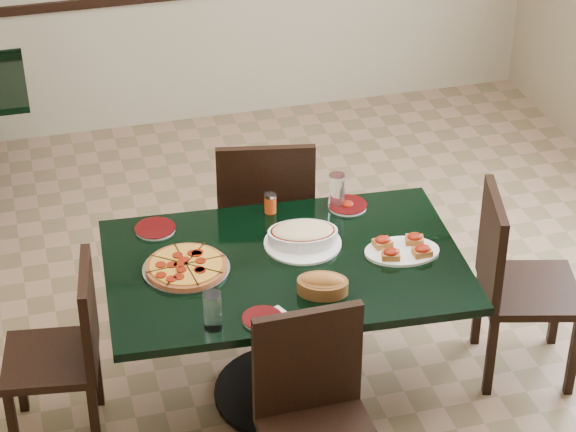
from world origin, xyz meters
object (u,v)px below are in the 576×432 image
object	(u,v)px
pepperoni_pizza	(186,267)
chair_left	(68,346)
chair_near	(315,413)
lasagna_casserole	(303,236)
bread_basket	(323,284)
chair_far	(265,214)
main_table	(285,296)
bruschetta_platter	(402,248)
chair_right	(513,276)

from	to	relation	value
pepperoni_pizza	chair_left	bearing A→B (deg)	-175.43
chair_near	pepperoni_pizza	size ratio (longest dim) A/B	2.49
pepperoni_pizza	lasagna_casserole	distance (m)	0.54
bread_basket	chair_far	bearing A→B (deg)	110.82
main_table	pepperoni_pizza	bearing A→B (deg)	177.04
bread_basket	bruschetta_platter	bearing A→B (deg)	44.75
chair_far	bruschetta_platter	size ratio (longest dim) A/B	2.79
main_table	chair_far	bearing A→B (deg)	86.84
pepperoni_pizza	bread_basket	size ratio (longest dim) A/B	1.50
lasagna_casserole	bread_basket	distance (m)	0.37
chair_left	bruschetta_platter	world-z (taller)	chair_left
chair_near	main_table	bearing A→B (deg)	83.40
chair_near	chair_right	distance (m)	1.31
chair_far	pepperoni_pizza	world-z (taller)	chair_far
pepperoni_pizza	bruschetta_platter	world-z (taller)	bruschetta_platter
chair_near	chair_left	world-z (taller)	chair_near
chair_far	bread_basket	distance (m)	0.98
chair_far	lasagna_casserole	size ratio (longest dim) A/B	2.90
chair_right	main_table	bearing A→B (deg)	100.55
chair_left	bruschetta_platter	distance (m)	1.51
chair_far	lasagna_casserole	xyz separation A→B (m)	(0.03, -0.58, 0.23)
chair_near	lasagna_casserole	xyz separation A→B (m)	(0.19, 0.85, 0.27)
pepperoni_pizza	bruschetta_platter	size ratio (longest dim) A/B	1.05
chair_far	chair_right	bearing A→B (deg)	152.64
chair_left	lasagna_casserole	world-z (taller)	chair_left
chair_left	bread_basket	xyz separation A→B (m)	(1.06, -0.27, 0.31)
chair_right	chair_near	bearing A→B (deg)	134.61
lasagna_casserole	chair_near	bearing A→B (deg)	-92.48
chair_right	lasagna_casserole	xyz separation A→B (m)	(-0.95, 0.20, 0.26)
bruschetta_platter	chair_left	bearing A→B (deg)	-175.72
chair_near	bread_basket	distance (m)	0.56
bread_basket	chair_right	bearing A→B (deg)	30.65
main_table	chair_far	xyz separation A→B (m)	(0.09, 0.69, 0.00)
pepperoni_pizza	lasagna_casserole	xyz separation A→B (m)	(0.54, 0.06, 0.03)
chair_far	chair_left	bearing A→B (deg)	44.18
main_table	pepperoni_pizza	xyz separation A→B (m)	(-0.42, 0.05, 0.20)
chair_left	chair_near	bearing A→B (deg)	58.65
chair_right	bread_basket	xyz separation A→B (m)	(-0.97, -0.18, 0.26)
chair_near	bruschetta_platter	bearing A→B (deg)	47.54
chair_far	lasagna_casserole	distance (m)	0.62
chair_right	bruschetta_platter	world-z (taller)	chair_right
chair_left	bread_basket	distance (m)	1.13
chair_far	pepperoni_pizza	bearing A→B (deg)	62.51
chair_far	chair_near	world-z (taller)	chair_far
chair_far	bruschetta_platter	distance (m)	0.90
chair_far	chair_left	distance (m)	1.26
main_table	lasagna_casserole	bearing A→B (deg)	49.15
chair_far	pepperoni_pizza	xyz separation A→B (m)	(-0.51, -0.64, 0.20)
bruschetta_platter	main_table	bearing A→B (deg)	179.84
chair_right	lasagna_casserole	bearing A→B (deg)	93.29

